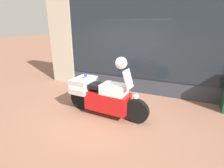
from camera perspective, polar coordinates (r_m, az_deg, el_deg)
name	(u,v)px	position (r m, az deg, el deg)	size (l,w,h in m)	color
ground_plane	(105,112)	(4.93, -2.20, -9.14)	(60.00, 60.00, 0.00)	#8E604C
shop_building	(117,34)	(6.38, 1.80, 15.99)	(6.62, 0.55, 3.98)	#333842
window_display	(141,78)	(6.39, 9.31, 2.04)	(5.13, 0.30, 2.09)	slate
paramedic_motorcycle	(102,95)	(4.64, -3.35, -3.66)	(2.30, 0.75, 1.32)	black
white_helmet	(121,63)	(4.12, 3.02, 6.85)	(0.29, 0.29, 0.29)	white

